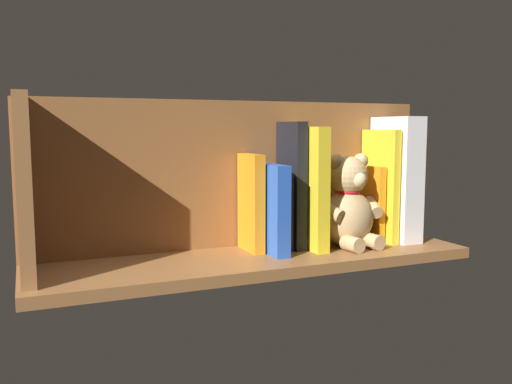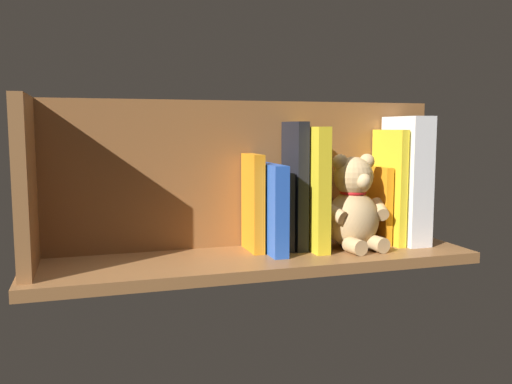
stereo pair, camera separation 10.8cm
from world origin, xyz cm
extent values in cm
cube|color=brown|center=(0.00, 0.00, -1.10)|extent=(88.90, 24.09, 2.20)
cube|color=brown|center=(0.00, -9.80, 15.59)|extent=(88.90, 1.50, 31.17)
cube|color=brown|center=(42.45, 0.00, 15.59)|extent=(2.40, 18.09, 31.17)
cube|color=white|center=(-35.47, -1.82, 13.96)|extent=(5.18, 13.45, 27.93)
cube|color=yellow|center=(-31.54, -2.47, 12.53)|extent=(1.77, 12.35, 25.05)
cube|color=orange|center=(-29.39, -3.48, 8.49)|extent=(1.62, 10.33, 16.99)
ellipsoid|color=tan|center=(-21.47, -0.04, 6.08)|extent=(12.66, 11.59, 12.15)
sphere|color=tan|center=(-21.47, -0.04, 15.29)|extent=(8.35, 8.35, 8.35)
sphere|color=tan|center=(-24.59, -0.41, 18.42)|extent=(3.23, 3.23, 3.23)
sphere|color=tan|center=(-18.36, 0.32, 18.42)|extent=(3.23, 3.23, 3.23)
sphere|color=#DBB77F|center=(-21.88, 3.48, 14.66)|extent=(3.23, 3.23, 3.23)
cylinder|color=tan|center=(-27.38, 0.80, 8.20)|extent=(4.15, 6.47, 4.49)
cylinder|color=tan|center=(-15.91, 2.13, 8.20)|extent=(5.22, 6.61, 4.49)
cylinder|color=tan|center=(-24.79, 4.77, 1.61)|extent=(3.73, 4.90, 3.23)
cylinder|color=tan|center=(-19.35, 5.40, 1.61)|extent=(3.73, 4.90, 3.23)
torus|color=red|center=(-21.47, -0.04, 11.96)|extent=(6.15, 6.15, 0.95)
cube|color=yellow|center=(-12.74, -1.81, 12.84)|extent=(2.97, 13.67, 25.70)
cube|color=black|center=(-9.68, -3.60, 13.37)|extent=(2.39, 10.09, 26.73)
cube|color=black|center=(-6.80, -3.86, 8.19)|extent=(2.46, 9.56, 16.38)
cube|color=blue|center=(-3.65, -1.59, 9.08)|extent=(2.94, 14.11, 18.15)
cube|color=orange|center=(-0.56, -3.92, 10.06)|extent=(2.37, 9.46, 20.12)
camera|label=1|loc=(42.28, 99.02, 25.36)|focal=38.22mm
camera|label=2|loc=(32.12, 102.76, 25.36)|focal=38.22mm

